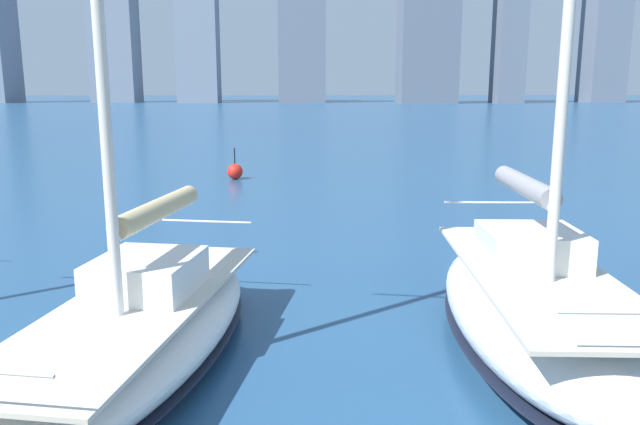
# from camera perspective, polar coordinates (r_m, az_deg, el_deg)

# --- Properties ---
(city_skyline) EXTENTS (169.29, 21.67, 52.83)m
(city_skyline) POSITION_cam_1_polar(r_m,az_deg,el_deg) (163.26, -3.48, 17.89)
(city_skyline) COLOR slate
(city_skyline) RESTS_ON ground
(sailboat_grey) EXTENTS (2.80, 6.92, 9.49)m
(sailboat_grey) POSITION_cam_1_polar(r_m,az_deg,el_deg) (10.29, 19.01, -8.13)
(sailboat_grey) COLOR silver
(sailboat_grey) RESTS_ON ground
(sailboat_tan) EXTENTS (3.56, 7.53, 10.41)m
(sailboat_tan) POSITION_cam_1_polar(r_m,az_deg,el_deg) (9.67, -16.29, -9.99)
(sailboat_tan) COLOR white
(sailboat_tan) RESTS_ON ground
(channel_buoy) EXTENTS (0.70, 0.70, 1.40)m
(channel_buoy) POSITION_cam_1_polar(r_m,az_deg,el_deg) (28.25, -7.78, 3.75)
(channel_buoy) COLOR red
(channel_buoy) RESTS_ON ground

